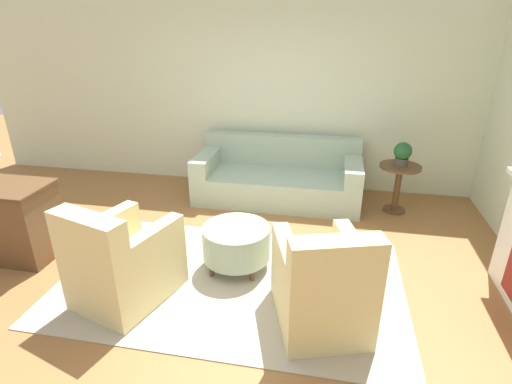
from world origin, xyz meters
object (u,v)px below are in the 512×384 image
Objects in this scene: side_table at (398,180)px; potted_plant_on_side_table at (403,153)px; couch at (278,178)px; armchair_right at (322,287)px; armchair_left at (121,264)px; ottoman_table at (236,242)px; dresser at (1,219)px.

side_table is 2.11× the size of potted_plant_on_side_table.
armchair_right is (0.72, -2.54, 0.08)m from couch.
couch is 2.76m from armchair_left.
armchair_right is 1.14m from ottoman_table.
armchair_right is at bearing 0.00° from armchair_left.
ottoman_table is (0.89, 0.70, -0.08)m from armchair_left.
couch is 3.41m from dresser.
couch is 2.20× the size of armchair_right.
potted_plant_on_side_table reaches higher than side_table.
side_table is at bearing -4.59° from couch.
armchair_left is 1.50× the size of ottoman_table.
potted_plant_on_side_table reaches higher than couch.
side_table is at bearing 24.02° from dresser.
side_table is (0.90, 2.41, 0.07)m from armchair_right.
armchair_left is 0.89× the size of dresser.
side_table is (1.62, -0.13, 0.14)m from couch.
armchair_left is 1.72m from dresser.
armchair_left and armchair_right have the same top height.
side_table reaches higher than ottoman_table.
couch is at bearing 175.41° from side_table.
ottoman_table is 2.55m from dresser.
couch is at bearing 105.83° from armchair_right.
armchair_right is at bearing -110.43° from side_table.
couch is 2.20× the size of armchair_left.
couch reaches higher than side_table.
side_table is at bearing 41.90° from armchair_left.
armchair_left reaches higher than ottoman_table.
potted_plant_on_side_table reaches higher than ottoman_table.
armchair_left reaches higher than side_table.
dresser is at bearing -155.98° from potted_plant_on_side_table.
dresser is (-1.65, 0.48, 0.05)m from armchair_left.
dresser is at bearing -155.98° from side_table.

